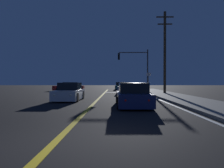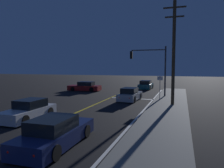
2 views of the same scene
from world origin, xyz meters
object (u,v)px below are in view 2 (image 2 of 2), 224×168
Objects in this scene: car_far_approaching_teal at (146,85)px; car_mid_block_red at (85,87)px; street_sign_corner at (160,84)px; car_distant_tail_navy at (55,133)px; car_side_waiting_silver at (130,95)px; utility_pole_right at (174,52)px; traffic_signal_near_right at (152,63)px; car_lead_oncoming_white at (29,111)px.

car_mid_block_red is (-8.04, -5.49, 0.00)m from car_far_approaching_teal.
car_mid_block_red is 12.79m from street_sign_corner.
car_distant_tail_navy and car_mid_block_red have the same top height.
car_side_waiting_silver is at bearing 88.36° from car_distant_tail_navy.
car_far_approaching_teal is at bearing -58.47° from car_mid_block_red.
car_mid_block_red and car_side_waiting_silver have the same top height.
utility_pole_right is (4.69, -14.03, 4.29)m from car_far_approaching_teal.
traffic_signal_near_right reaches higher than car_side_waiting_silver.
car_mid_block_red is at bearing 152.76° from street_sign_corner.
street_sign_corner is (-1.40, 2.71, -3.14)m from utility_pole_right.
car_side_waiting_silver is at bearing -114.64° from car_lead_oncoming_white.
car_side_waiting_silver is 6.49m from utility_pole_right.
utility_pole_right is 4.38m from street_sign_corner.
car_far_approaching_teal is at bearing -76.21° from traffic_signal_near_right.
traffic_signal_near_right reaches higher than street_sign_corner.
traffic_signal_near_right is 6.16m from utility_pole_right.
utility_pole_right is (2.60, -5.51, 0.94)m from traffic_signal_near_right.
traffic_signal_near_right is at bearing 115.25° from utility_pole_right.
car_side_waiting_silver is (0.27, -12.00, -0.00)m from car_far_approaching_teal.
car_far_approaching_teal is at bearing 89.26° from car_distant_tail_navy.
car_side_waiting_silver is 5.17m from traffic_signal_near_right.
traffic_signal_near_right is at bearing 82.47° from car_distant_tail_navy.
street_sign_corner is (1.20, -2.80, -2.20)m from traffic_signal_near_right.
traffic_signal_near_right reaches higher than car_far_approaching_teal.
car_far_approaching_teal is 11.84m from street_sign_corner.
car_far_approaching_teal is at bearing 108.48° from utility_pole_right.
car_lead_oncoming_white is at bearing -100.22° from car_far_approaching_teal.
car_far_approaching_teal is 1.02× the size of car_side_waiting_silver.
car_far_approaching_teal is 12.01m from car_side_waiting_silver.
car_distant_tail_navy is at bearing -102.39° from street_sign_corner.
utility_pole_right is at bearing -70.63° from car_far_approaching_teal.
utility_pole_right is (9.03, 8.06, 4.29)m from car_lead_oncoming_white.
car_mid_block_red is at bearing -77.52° from car_lead_oncoming_white.
car_far_approaching_teal is 0.46× the size of utility_pole_right.
traffic_signal_near_right is (1.82, 3.48, 3.36)m from car_side_waiting_silver.
street_sign_corner is at bearing 113.17° from traffic_signal_near_right.
utility_pole_right is at bearing -22.22° from car_side_waiting_silver.
car_mid_block_red is at bearing -144.77° from car_far_approaching_teal.
traffic_signal_near_right reaches higher than car_distant_tail_navy.
car_lead_oncoming_white is (-4.45, 3.68, -0.00)m from car_distant_tail_navy.
car_distant_tail_navy and car_side_waiting_silver have the same top height.
car_mid_block_red is 1.13× the size of car_side_waiting_silver.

